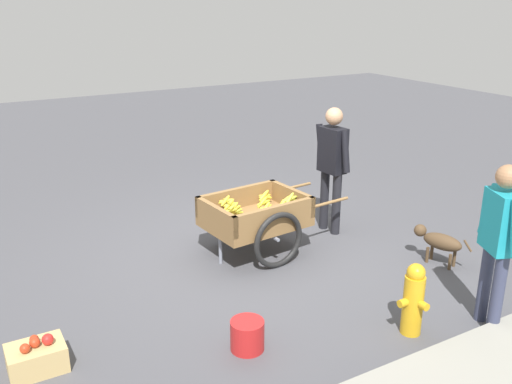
# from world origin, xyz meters

# --- Properties ---
(ground_plane) EXTENTS (24.00, 24.00, 0.00)m
(ground_plane) POSITION_xyz_m (0.00, 0.00, 0.00)
(ground_plane) COLOR #47474C
(fruit_cart) EXTENTS (1.71, 1.00, 0.70)m
(fruit_cart) POSITION_xyz_m (0.00, -0.02, 0.44)
(fruit_cart) COLOR olive
(fruit_cart) RESTS_ON ground
(vendor_person) EXTENTS (0.23, 0.61, 1.58)m
(vendor_person) POSITION_xyz_m (-1.14, -0.12, 0.94)
(vendor_person) COLOR black
(vendor_person) RESTS_ON ground
(dog) EXTENTS (0.30, 0.65, 0.40)m
(dog) POSITION_xyz_m (-1.62, 1.22, 0.27)
(dog) COLOR #4C3823
(dog) RESTS_ON ground
(fire_hydrant) EXTENTS (0.25, 0.25, 0.67)m
(fire_hydrant) POSITION_xyz_m (-0.37, 2.09, 0.33)
(fire_hydrant) COLOR gold
(fire_hydrant) RESTS_ON ground
(plastic_bucket) EXTENTS (0.29, 0.29, 0.26)m
(plastic_bucket) POSITION_xyz_m (1.00, 1.59, 0.13)
(plastic_bucket) COLOR #B21E1E
(plastic_bucket) RESTS_ON ground
(apple_crate) EXTENTS (0.44, 0.32, 0.31)m
(apple_crate) POSITION_xyz_m (2.59, 1.01, 0.12)
(apple_crate) COLOR tan
(apple_crate) RESTS_ON ground
(bystander_person) EXTENTS (0.32, 0.55, 1.52)m
(bystander_person) POSITION_xyz_m (-1.04, 2.35, 0.90)
(bystander_person) COLOR #333851
(bystander_person) RESTS_ON ground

